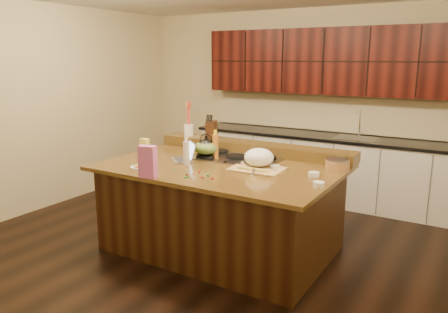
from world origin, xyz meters
The scene contains 31 objects.
room centered at (0.00, 0.00, 1.35)m, with size 5.52×5.02×2.72m.
island centered at (0.00, 0.00, 0.46)m, with size 2.40×1.60×0.92m.
back_ledge centered at (0.00, 0.70, 0.98)m, with size 2.40×0.30×0.12m, color black.
cooktop centered at (0.00, 0.30, 0.94)m, with size 0.92×0.52×0.05m.
back_counter centered at (0.30, 2.23, 0.98)m, with size 3.70×0.66×2.40m.
kettle centered at (-0.30, 0.17, 1.05)m, with size 0.19×0.19×0.17m, color black.
green_bowl centered at (-0.30, 0.17, 1.04)m, with size 0.27×0.27×0.15m, color #526F2C.
laptop centered at (-0.43, -0.03, 0.97)m, with size 0.37×0.36×0.20m.
oil_bottle centered at (-0.20, 0.20, 1.06)m, with size 0.07×0.07×0.27m, color #C27022.
vinegar_bottle centered at (-0.30, -0.21, 1.04)m, with size 0.06×0.06×0.25m, color silver.
wooden_tray centered at (0.40, 0.05, 1.01)m, with size 0.53×0.42×0.21m.
ramekin_a centered at (1.12, -0.23, 0.94)m, with size 0.10×0.10×0.04m, color white.
ramekin_b centered at (0.97, 0.05, 0.94)m, with size 0.10×0.10×0.04m, color white.
ramekin_c centered at (0.55, 0.11, 0.94)m, with size 0.10×0.10×0.04m, color white.
strainer_bowl centered at (1.08, 0.43, 0.97)m, with size 0.24×0.24×0.09m, color #996B3F.
kitchen_timer centered at (0.46, -0.16, 0.96)m, with size 0.08×0.08×0.07m, color silver.
pink_bag centered at (-0.33, -0.76, 1.07)m, with size 0.16×0.09×0.30m, color #CA5FA6.
candy_plate centered at (-0.65, -0.52, 0.93)m, with size 0.18×0.18×0.01m, color white.
package_box centered at (-1.15, 0.13, 0.99)m, with size 0.10×0.07×0.14m, color #EDD953.
utensil_crock centered at (-0.91, 0.70, 1.11)m, with size 0.12×0.12×0.14m, color white.
knife_block centered at (-0.57, 0.70, 1.14)m, with size 0.10×0.17×0.21m, color black.
gumdrop_0 centered at (-0.04, -0.45, 0.93)m, with size 0.02×0.02×0.02m, color red.
gumdrop_1 centered at (-0.02, -0.60, 0.93)m, with size 0.02×0.02×0.02m, color #198C26.
gumdrop_2 centered at (0.11, -0.52, 0.93)m, with size 0.02×0.02×0.02m, color red.
gumdrop_3 centered at (0.12, -0.44, 0.93)m, with size 0.02×0.02×0.02m, color #198C26.
gumdrop_4 centered at (0.22, -0.51, 0.93)m, with size 0.02×0.02×0.02m, color red.
gumdrop_5 centered at (-0.01, -0.58, 0.93)m, with size 0.02×0.02×0.02m, color #198C26.
gumdrop_6 centered at (-0.01, -0.39, 0.93)m, with size 0.02×0.02×0.02m, color red.
gumdrop_7 centered at (-0.08, -0.50, 0.93)m, with size 0.02×0.02×0.02m, color #198C26.
gumdrop_8 centered at (-0.06, -0.51, 0.93)m, with size 0.02×0.02×0.02m, color red.
gumdrop_9 centered at (-0.27, -0.45, 0.93)m, with size 0.02×0.02×0.02m, color #198C26.
Camera 1 is at (2.29, -3.72, 2.00)m, focal length 35.00 mm.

